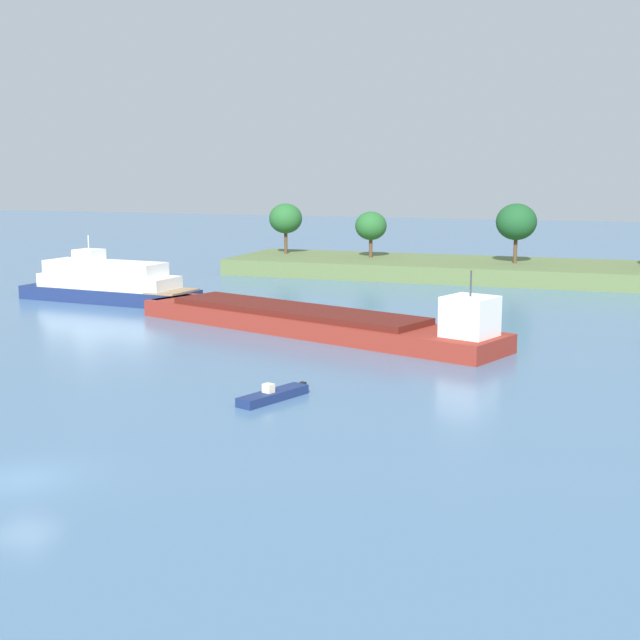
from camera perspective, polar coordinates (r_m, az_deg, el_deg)
ground_plane at (r=39.95m, az=-18.47°, el=-9.65°), size 400.00×400.00×0.00m
treeline_island at (r=107.16m, az=11.70°, el=3.80°), size 61.79×15.80×9.39m
cargo_barge at (r=70.18m, az=-0.23°, el=-0.04°), size 33.19×16.39×5.98m
white_riverboat at (r=89.69m, az=-13.42°, el=2.28°), size 18.74×6.82×6.41m
fishing_skiff at (r=50.31m, az=-3.01°, el=-4.83°), size 2.73×5.13×1.02m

